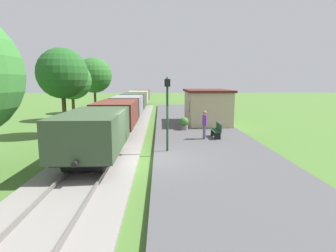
# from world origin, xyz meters

# --- Properties ---
(ground_plane) EXTENTS (160.00, 160.00, 0.00)m
(ground_plane) POSITION_xyz_m (0.00, 0.00, 0.00)
(ground_plane) COLOR #47702D
(platform_slab) EXTENTS (6.00, 60.00, 0.25)m
(platform_slab) POSITION_xyz_m (3.20, 0.00, 0.12)
(platform_slab) COLOR #4C4C4F
(platform_slab) RESTS_ON ground
(track_ballast) EXTENTS (3.80, 60.00, 0.12)m
(track_ballast) POSITION_xyz_m (-2.40, 0.00, 0.06)
(track_ballast) COLOR gray
(track_ballast) RESTS_ON ground
(rail_near) EXTENTS (0.07, 60.00, 0.14)m
(rail_near) POSITION_xyz_m (-1.68, 0.00, 0.19)
(rail_near) COLOR slate
(rail_near) RESTS_ON track_ballast
(rail_far) EXTENTS (0.07, 60.00, 0.14)m
(rail_far) POSITION_xyz_m (-3.12, 0.00, 0.19)
(rail_far) COLOR slate
(rail_far) RESTS_ON track_ballast
(freight_train) EXTENTS (2.50, 39.20, 2.12)m
(freight_train) POSITION_xyz_m (-2.40, 16.33, 1.40)
(freight_train) COLOR #384C33
(freight_train) RESTS_ON rail_near
(station_hut) EXTENTS (3.50, 5.80, 2.78)m
(station_hut) POSITION_xyz_m (4.40, 10.82, 1.65)
(station_hut) COLOR tan
(station_hut) RESTS_ON platform_slab
(bench_near_hut) EXTENTS (0.42, 1.50, 0.91)m
(bench_near_hut) POSITION_xyz_m (4.02, 4.60, 0.72)
(bench_near_hut) COLOR #1E4C2D
(bench_near_hut) RESTS_ON platform_slab
(bench_down_platform) EXTENTS (0.42, 1.50, 0.91)m
(bench_down_platform) POSITION_xyz_m (4.02, 15.09, 0.72)
(bench_down_platform) COLOR #1E4C2D
(bench_down_platform) RESTS_ON platform_slab
(person_waiting) EXTENTS (0.33, 0.43, 1.71)m
(person_waiting) POSITION_xyz_m (3.19, 4.22, 1.18)
(person_waiting) COLOR #474C66
(person_waiting) RESTS_ON platform_slab
(potted_planter) EXTENTS (0.64, 0.64, 0.92)m
(potted_planter) POSITION_xyz_m (2.25, 7.50, 0.72)
(potted_planter) COLOR slate
(potted_planter) RESTS_ON platform_slab
(lamp_post_near) EXTENTS (0.28, 0.28, 3.70)m
(lamp_post_near) POSITION_xyz_m (0.87, 1.29, 2.80)
(lamp_post_near) COLOR #193823
(lamp_post_near) RESTS_ON platform_slab
(tree_trackside_mid) EXTENTS (3.36, 3.36, 5.91)m
(tree_trackside_mid) POSITION_xyz_m (-5.99, 6.80, 4.21)
(tree_trackside_mid) COLOR #4C3823
(tree_trackside_mid) RESTS_ON ground
(tree_trackside_far) EXTENTS (3.64, 3.64, 5.62)m
(tree_trackside_far) POSITION_xyz_m (-7.80, 14.80, 3.79)
(tree_trackside_far) COLOR #4C3823
(tree_trackside_far) RESTS_ON ground
(tree_field_left) EXTENTS (4.07, 4.07, 6.44)m
(tree_field_left) POSITION_xyz_m (-7.10, 20.99, 4.40)
(tree_field_left) COLOR #4C3823
(tree_field_left) RESTS_ON ground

